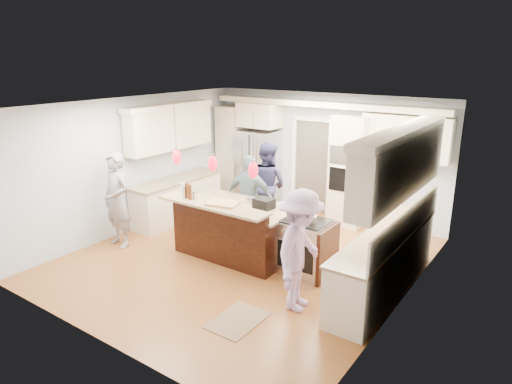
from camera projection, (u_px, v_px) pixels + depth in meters
ground_plane at (245, 258)px, 8.10m from camera, size 6.00×6.00×0.00m
room_shell at (244, 159)px, 7.58m from camera, size 5.54×6.04×2.72m
refrigerator at (258, 168)px, 10.77m from camera, size 0.90×0.70×1.80m
oven_column at (350, 172)px, 9.45m from camera, size 0.72×0.69×2.30m
back_upper_cabinets at (290, 139)px, 10.20m from camera, size 5.30×0.61×2.54m
right_counter_run at (390, 227)px, 6.69m from camera, size 0.64×3.10×2.51m
left_cabinets at (175, 172)px, 9.77m from camera, size 0.64×2.30×2.51m
kitchen_island at (236, 229)px, 8.16m from camera, size 2.10×1.46×1.12m
island_range at (307, 247)px, 7.45m from camera, size 0.82×0.71×0.92m
pendant_lights at (213, 163)px, 7.32m from camera, size 1.75×0.15×1.03m
person_bar_end at (117, 200)px, 8.44m from camera, size 0.69×0.49×1.79m
person_far_left at (267, 185)px, 9.43m from camera, size 0.90×0.73×1.78m
person_far_right at (250, 197)px, 8.81m from camera, size 1.03×0.59×1.66m
person_range_side at (300, 251)px, 6.29m from camera, size 0.82×1.22×1.76m
floor_rug at (238, 320)px, 6.21m from camera, size 0.58×0.84×0.01m
water_bottle at (183, 191)px, 7.72m from camera, size 0.07×0.07×0.28m
beer_bottle_a at (187, 190)px, 7.82m from camera, size 0.06×0.06×0.25m
beer_bottle_b at (190, 192)px, 7.70m from camera, size 0.08×0.08×0.26m
beer_bottle_c at (186, 192)px, 7.78m from camera, size 0.06×0.06×0.22m
drink_can at (195, 195)px, 7.75m from camera, size 0.07×0.07×0.13m
cutting_board at (223, 203)px, 7.46m from camera, size 0.57×0.46×0.04m
pot_large at (305, 215)px, 7.36m from camera, size 0.25×0.25×0.14m
pot_small at (310, 218)px, 7.26m from camera, size 0.20×0.20×0.10m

